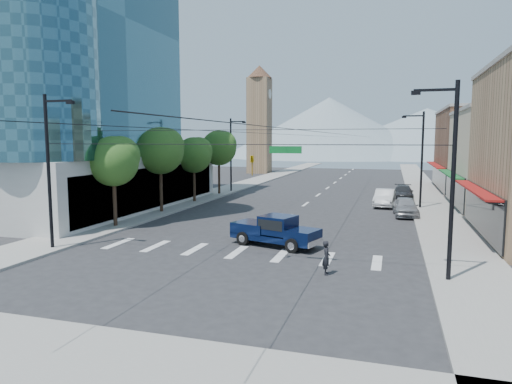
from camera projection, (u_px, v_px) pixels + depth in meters
ground at (231, 259)px, 24.69m from camera, size 160.00×160.00×0.00m
sidewalk_left at (247, 184)px, 66.16m from camera, size 4.00×120.00×0.15m
sidewalk_right at (422, 189)px, 59.32m from camera, size 4.00×120.00×0.15m
sidewalk_cross at (91, 360)px, 13.26m from camera, size 28.00×4.00×0.15m
office_tower at (21, 56)px, 43.70m from camera, size 29.50×27.00×30.00m
shop_far at (492, 151)px, 56.47m from camera, size 12.00×18.00×10.00m
clock_tower at (259, 117)px, 87.17m from camera, size 4.80×4.80×20.40m
mountain_left at (329, 127)px, 170.44m from camera, size 80.00×80.00×22.00m
mountain_right at (426, 133)px, 170.20m from camera, size 90.00×90.00×18.00m
tree_near at (116, 160)px, 33.07m from camera, size 3.65×3.64×6.71m
tree_midnear at (162, 149)px, 39.67m from camera, size 4.09×4.09×7.52m
tree_midfar at (195, 154)px, 46.40m from camera, size 3.65×3.64×6.71m
tree_far at (220, 147)px, 52.99m from camera, size 4.09×4.09×7.52m
signal_rig at (227, 175)px, 23.15m from camera, size 21.80×0.20×9.00m
lamp_pole_nw at (232, 152)px, 55.71m from camera, size 2.00×0.25×9.00m
lamp_pole_ne at (421, 156)px, 42.01m from camera, size 2.00×0.25×9.00m
pickup_truck at (275, 230)px, 27.70m from camera, size 5.87×3.53×1.88m
pedestrian at (326, 258)px, 21.81m from camera, size 0.52×0.67×1.65m
parked_car_near at (406, 207)px, 38.44m from camera, size 2.21×4.85×1.61m
parked_car_mid at (385, 198)px, 44.11m from camera, size 2.11×5.16×1.66m
parked_car_far at (403, 193)px, 49.08m from camera, size 2.14×5.19×1.50m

